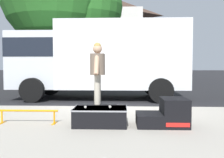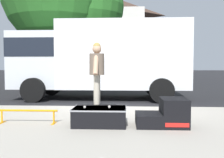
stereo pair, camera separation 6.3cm
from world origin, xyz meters
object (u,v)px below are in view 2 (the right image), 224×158
object	(u,v)px
skater_kid	(97,68)
box_truck	(99,57)
skate_box	(100,116)
skateboard	(97,104)
kicker_ramp	(166,115)
grind_rail	(28,113)

from	to	relation	value
skater_kid	box_truck	size ratio (longest dim) A/B	0.18
skate_box	skateboard	bearing A→B (deg)	145.56
kicker_ramp	grind_rail	world-z (taller)	kicker_ramp
skater_kid	kicker_ramp	bearing A→B (deg)	-1.70
box_truck	skate_box	bearing A→B (deg)	-84.05
kicker_ramp	skateboard	xyz separation A→B (m)	(-1.40, 0.04, 0.19)
skate_box	box_truck	xyz separation A→B (m)	(-0.53, 5.11, 1.39)
skate_box	skateboard	xyz separation A→B (m)	(-0.06, 0.04, 0.23)
kicker_ramp	skater_kid	world-z (taller)	skater_kid
skate_box	grind_rail	world-z (taller)	skate_box
skater_kid	box_truck	world-z (taller)	box_truck
grind_rail	skate_box	bearing A→B (deg)	-3.74
skate_box	kicker_ramp	bearing A→B (deg)	-0.01
kicker_ramp	box_truck	world-z (taller)	box_truck
skate_box	kicker_ramp	size ratio (longest dim) A/B	1.07
skate_box	grind_rail	xyz separation A→B (m)	(-1.55, 0.10, 0.02)
box_truck	grind_rail	bearing A→B (deg)	-101.48
box_truck	skateboard	bearing A→B (deg)	-84.68
skater_kid	grind_rail	bearing A→B (deg)	177.70
grind_rail	skater_kid	world-z (taller)	skater_kid
grind_rail	box_truck	distance (m)	5.29
skate_box	skater_kid	distance (m)	0.98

